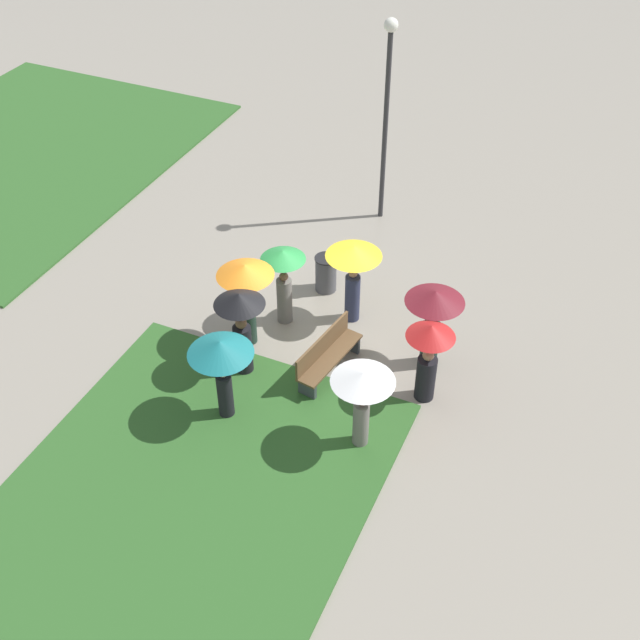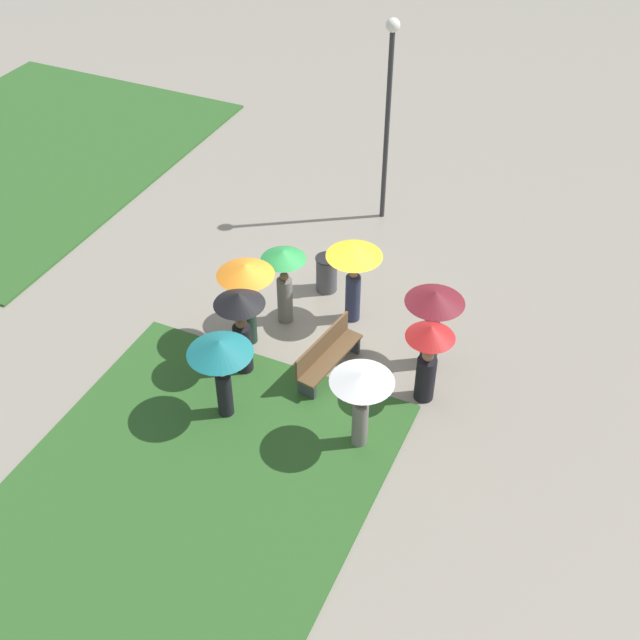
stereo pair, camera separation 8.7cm
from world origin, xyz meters
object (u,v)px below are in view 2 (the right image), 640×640
object	(u,v)px
crowd_person_yellow	(354,264)
crowd_person_green	(284,273)
crowd_person_teal	(221,357)
crowd_person_white	(361,391)
trash_bin	(327,274)
crowd_person_maroon	(434,311)
park_bench	(327,354)
crowd_person_orange	(246,283)
crowd_person_red	(429,351)
lamp_post	(389,99)
crowd_person_black	(241,319)

from	to	relation	value
crowd_person_yellow	crowd_person_green	xyz separation A→B (m)	(-0.64, 1.29, -0.19)
crowd_person_teal	crowd_person_white	distance (m)	2.59
trash_bin	crowd_person_white	distance (m)	4.72
crowd_person_white	crowd_person_maroon	xyz separation A→B (m)	(2.57, -0.45, -0.00)
crowd_person_green	crowd_person_maroon	bearing A→B (deg)	-36.22
park_bench	crowd_person_yellow	bearing A→B (deg)	15.15
crowd_person_teal	crowd_person_orange	bearing A→B (deg)	115.09
park_bench	crowd_person_white	world-z (taller)	crowd_person_white
crowd_person_teal	park_bench	bearing A→B (deg)	64.85
trash_bin	crowd_person_yellow	size ratio (longest dim) A/B	0.46
crowd_person_red	crowd_person_teal	bearing A→B (deg)	41.49
crowd_person_teal	crowd_person_maroon	bearing A→B (deg)	53.06
crowd_person_white	crowd_person_orange	xyz separation A→B (m)	(1.69, 3.16, 0.14)
crowd_person_white	crowd_person_yellow	size ratio (longest dim) A/B	0.94
park_bench	crowd_person_maroon	size ratio (longest dim) A/B	1.01
lamp_post	crowd_person_maroon	size ratio (longest dim) A/B	2.74
crowd_person_teal	crowd_person_yellow	world-z (taller)	crowd_person_yellow
crowd_person_teal	crowd_person_maroon	distance (m)	4.20
trash_bin	crowd_person_white	xyz separation A→B (m)	(-3.95, -2.42, 0.93)
lamp_post	crowd_person_green	world-z (taller)	lamp_post
crowd_person_maroon	crowd_person_orange	world-z (taller)	crowd_person_orange
crowd_person_yellow	crowd_person_red	world-z (taller)	crowd_person_yellow
crowd_person_maroon	crowd_person_green	bearing A→B (deg)	172.06
trash_bin	crowd_person_maroon	world-z (taller)	crowd_person_maroon
lamp_post	crowd_person_green	xyz separation A→B (m)	(-4.71, 0.41, -1.91)
trash_bin	crowd_person_orange	xyz separation A→B (m)	(-2.26, 0.74, 1.07)
crowd_person_maroon	crowd_person_black	size ratio (longest dim) A/B	0.93
crowd_person_maroon	crowd_person_black	bearing A→B (deg)	-159.47
lamp_post	crowd_person_yellow	bearing A→B (deg)	-167.79
trash_bin	crowd_person_red	world-z (taller)	crowd_person_red
lamp_post	crowd_person_white	xyz separation A→B (m)	(-7.32, -2.37, -1.80)
trash_bin	crowd_person_yellow	distance (m)	1.54
park_bench	crowd_person_teal	size ratio (longest dim) A/B	1.00
crowd_person_black	crowd_person_red	distance (m)	3.59
crowd_person_teal	crowd_person_red	world-z (taller)	crowd_person_teal
crowd_person_white	crowd_person_red	bearing A→B (deg)	-90.21
crowd_person_maroon	crowd_person_yellow	world-z (taller)	crowd_person_yellow
crowd_person_yellow	crowd_person_red	distance (m)	2.72
trash_bin	crowd_person_teal	xyz separation A→B (m)	(-4.31, 0.15, 1.05)
lamp_post	crowd_person_green	distance (m)	5.10
trash_bin	crowd_person_teal	distance (m)	4.44
trash_bin	crowd_person_yellow	xyz separation A→B (m)	(-0.70, -0.92, 1.01)
crowd_person_orange	park_bench	bearing A→B (deg)	-168.15
park_bench	lamp_post	distance (m)	6.51
crowd_person_white	crowd_person_green	size ratio (longest dim) A/B	0.98
crowd_person_white	crowd_person_teal	bearing A→B (deg)	30.64
crowd_person_white	crowd_person_red	xyz separation A→B (m)	(1.62, -0.68, -0.17)
lamp_post	crowd_person_red	size ratio (longest dim) A/B	2.80
lamp_post	park_bench	bearing A→B (deg)	-169.65
trash_bin	crowd_person_white	world-z (taller)	crowd_person_white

